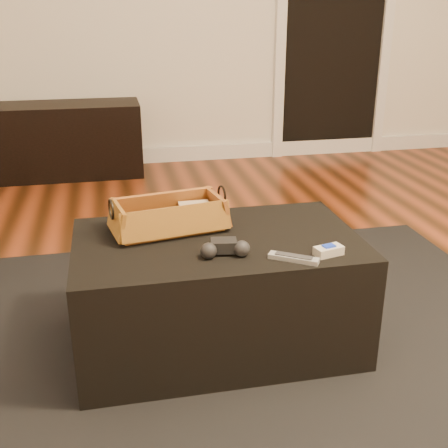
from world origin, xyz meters
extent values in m
cube|color=brown|center=(0.00, 0.00, -0.01)|extent=(5.00, 5.50, 0.01)
cube|color=white|center=(0.00, 2.73, 0.06)|extent=(5.00, 0.04, 0.12)
cube|color=black|center=(1.30, 2.73, 1.02)|extent=(0.82, 0.02, 2.00)
cube|color=white|center=(0.85, 2.72, 1.02)|extent=(0.08, 0.05, 2.05)
cube|color=white|center=(1.75, 2.72, 1.02)|extent=(0.08, 0.05, 2.05)
cube|color=black|center=(-0.97, 2.51, 0.26)|extent=(1.35, 0.45, 0.53)
cube|color=black|center=(-0.18, 0.01, 0.01)|extent=(2.60, 2.00, 0.01)
cube|color=black|center=(-0.18, 0.06, 0.22)|extent=(1.00, 0.60, 0.42)
cube|color=black|center=(-0.36, 0.16, 0.46)|extent=(0.22, 0.11, 0.02)
cube|color=#C3AE88|center=(-0.24, 0.22, 0.48)|extent=(0.11, 0.08, 0.06)
cube|color=#A96626|center=(-0.34, 0.17, 0.44)|extent=(0.39, 0.23, 0.01)
cube|color=#A55925|center=(-0.35, 0.26, 0.50)|extent=(0.39, 0.11, 0.10)
cube|color=#B17C28|center=(-0.32, 0.08, 0.50)|extent=(0.39, 0.11, 0.10)
cube|color=#A45525|center=(-0.15, 0.21, 0.50)|extent=(0.07, 0.20, 0.10)
cube|color=#9D6523|center=(-0.52, 0.14, 0.50)|extent=(0.07, 0.20, 0.10)
torus|color=black|center=(-0.14, 0.21, 0.54)|extent=(0.02, 0.08, 0.07)
torus|color=black|center=(-0.54, 0.14, 0.54)|extent=(0.02, 0.08, 0.07)
cube|color=black|center=(-0.19, -0.07, 0.46)|extent=(0.09, 0.07, 0.04)
sphere|color=black|center=(-0.24, -0.09, 0.46)|extent=(0.06, 0.06, 0.05)
sphere|color=black|center=(-0.13, -0.10, 0.46)|extent=(0.06, 0.06, 0.05)
cube|color=#A0A3A7|center=(0.02, -0.17, 0.44)|extent=(0.16, 0.12, 0.02)
cube|color=#303033|center=(0.02, -0.17, 0.45)|extent=(0.11, 0.09, 0.00)
cube|color=beige|center=(0.15, -0.15, 0.45)|extent=(0.10, 0.07, 0.03)
cube|color=blue|center=(0.15, -0.15, 0.46)|extent=(0.05, 0.04, 0.01)
camera|label=1|loc=(-0.53, -1.72, 1.20)|focal=45.00mm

